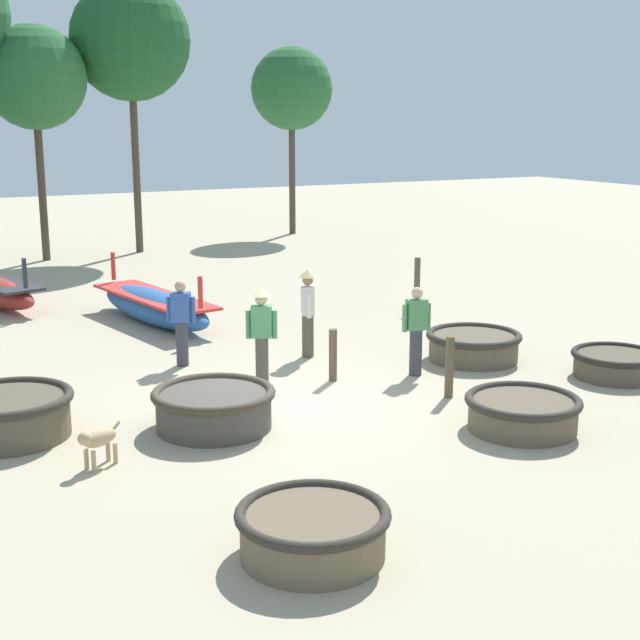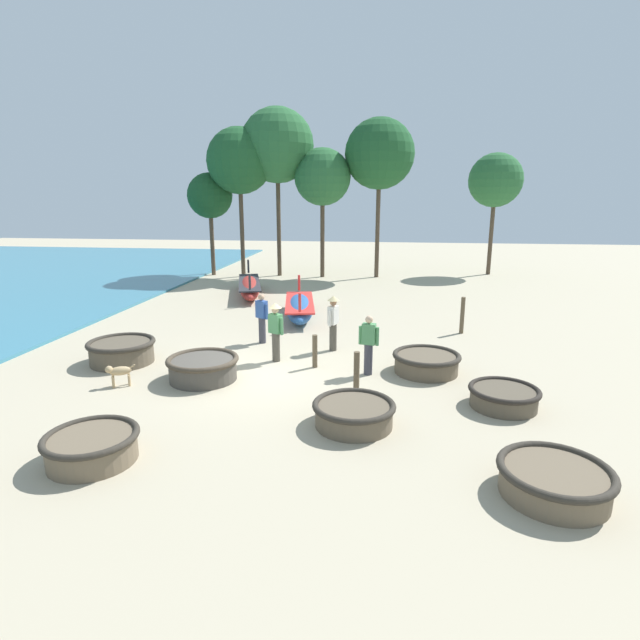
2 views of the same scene
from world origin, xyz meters
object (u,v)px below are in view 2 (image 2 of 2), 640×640
Objects in this scene: coracle_nearest at (92,446)px; mooring_post_mid_beach at (315,351)px; tree_right_mid at (239,161)px; tree_tall_back at (277,146)px; mooring_post_inland at (357,373)px; tree_rightmost at (380,154)px; coracle_tilted at (122,351)px; fisherman_standing_right at (276,328)px; coracle_front_left at (354,413)px; coracle_front_right at (203,367)px; tree_leftmost at (210,196)px; fisherman_hauling at (369,343)px; coracle_far_left at (426,362)px; long_boat_white_hull at (249,287)px; fisherman_standing_left at (262,317)px; coracle_beside_post at (504,396)px; coracle_center at (554,480)px; mooring_post_shoreline at (462,315)px; tree_left_mid at (495,181)px; tree_center at (322,177)px; fisherman_crouching at (333,319)px; long_boat_red_hull at (300,308)px; dog at (119,372)px.

coracle_nearest is 1.78× the size of mooring_post_mid_beach.
tree_tall_back is (2.01, 0.62, 0.84)m from tree_right_mid.
tree_rightmost is at bearing 89.66° from mooring_post_inland.
coracle_tilted is 4.32m from fisherman_standing_right.
coracle_front_right is at bearing 151.59° from coracle_front_left.
fisherman_standing_right is 0.28× the size of tree_leftmost.
tree_rightmost is (2.48, 15.66, 5.81)m from fisherman_standing_right.
tree_tall_back reaches higher than fisherman_hauling.
coracle_far_left is 0.30× the size of tree_leftmost.
tree_tall_back reaches higher than tree_rightmost.
long_boat_white_hull is 8.15m from tree_leftmost.
coracle_front_left is 1.07× the size of fisherman_standing_left.
coracle_front_right is 0.21× the size of tree_rightmost.
mooring_post_mid_beach is 0.10× the size of tree_rightmost.
fisherman_standing_left is at bearing 146.99° from coracle_beside_post.
coracle_center is at bearing -30.22° from coracle_front_right.
mooring_post_shoreline is 0.18× the size of tree_left_mid.
coracle_beside_post is at bearing -99.81° from tree_left_mid.
tree_tall_back is at bearing 17.19° from tree_right_mid.
tree_right_mid is (-7.62, 18.73, 6.14)m from coracle_front_left.
tree_leftmost is at bearing -179.13° from tree_center.
tree_left_mid is at bearing 16.33° from tree_rightmost.
coracle_beside_post is 8.32m from coracle_nearest.
fisherman_crouching reaches higher than long_boat_white_hull.
tree_right_mid is (-6.35, 15.30, 5.96)m from mooring_post_mid_beach.
fisherman_standing_left is (-6.46, 7.56, 0.56)m from coracle_center.
tree_tall_back is at bearing 88.75° from long_boat_white_hull.
coracle_tilted is at bearing 113.53° from coracle_nearest.
coracle_tilted is 1.47× the size of mooring_post_shoreline.
fisherman_standing_left reaches higher than coracle_far_left.
coracle_tilted is 0.26× the size of tree_center.
coracle_tilted is 6.83m from fisherman_hauling.
coracle_tilted is at bearing -86.41° from tree_right_mid.
long_boat_white_hull is at bearing 114.67° from mooring_post_mid_beach.
coracle_front_right is 1.18× the size of coracle_beside_post.
tree_leftmost reaches higher than long_boat_red_hull.
coracle_center is at bearing -49.18° from mooring_post_inland.
fisherman_hauling is 0.22× the size of tree_center.
tree_right_mid reaches higher than coracle_far_left.
tree_tall_back is at bearing 107.52° from mooring_post_inland.
coracle_tilted is 1.89m from dog.
tree_leftmost is (-3.80, 5.89, 4.15)m from long_boat_white_hull.
coracle_far_left is 1.13× the size of fisherman_standing_left.
tree_rightmost is at bearing 72.04° from dog.
tree_tall_back is (-12.28, -2.06, 1.85)m from tree_left_mid.
mooring_post_inland is at bearing -80.24° from tree_center.
tree_right_mid is at bearing -174.49° from tree_rightmost.
coracle_tilted is 10.09m from long_boat_white_hull.
coracle_nearest is at bearing -98.93° from fisherman_standing_left.
fisherman_standing_left reaches higher than coracle_beside_post.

